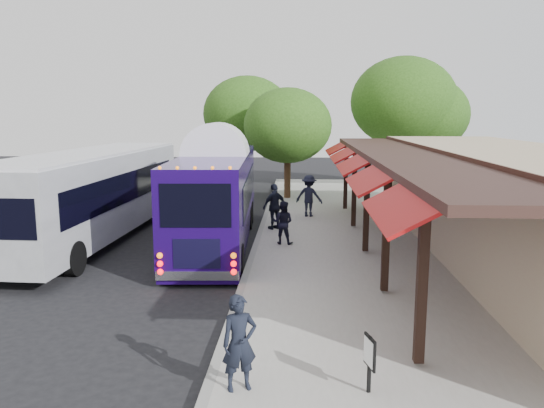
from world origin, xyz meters
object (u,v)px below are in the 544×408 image
(coach_bus, at_px, (217,192))
(city_bus, at_px, (93,192))
(ped_c, at_px, (275,206))
(ped_d, at_px, (309,196))
(ped_a, at_px, (239,343))
(ped_b, at_px, (283,222))
(sign_board, at_px, (369,355))

(coach_bus, relative_size, city_bus, 0.88)
(ped_c, bearing_deg, ped_d, -154.07)
(ped_a, xyz_separation_m, ped_b, (0.40, 10.15, -0.05))
(city_bus, bearing_deg, coach_bus, 1.93)
(ped_d, bearing_deg, city_bus, 44.40)
(ped_b, xyz_separation_m, sign_board, (1.74, -10.15, -0.11))
(ped_d, xyz_separation_m, sign_board, (0.73, -15.31, -0.27))
(city_bus, relative_size, ped_b, 8.17)
(city_bus, bearing_deg, sign_board, -48.79)
(ped_a, relative_size, ped_c, 0.89)
(ped_a, relative_size, ped_b, 1.06)
(city_bus, xyz_separation_m, ped_a, (6.70, -10.93, -0.88))
(ped_d, relative_size, sign_board, 1.92)
(city_bus, xyz_separation_m, ped_d, (8.11, 4.38, -0.76))
(ped_b, bearing_deg, ped_d, -87.20)
(ped_b, bearing_deg, city_bus, 7.60)
(ped_c, distance_m, ped_d, 3.08)
(ped_a, relative_size, ped_d, 0.87)
(sign_board, bearing_deg, ped_b, 84.81)
(ped_c, height_order, ped_d, ped_d)
(ped_b, relative_size, ped_c, 0.84)
(coach_bus, bearing_deg, city_bus, 176.80)
(city_bus, height_order, ped_c, city_bus)
(city_bus, relative_size, ped_a, 7.67)
(coach_bus, distance_m, sign_board, 11.74)
(ped_d, bearing_deg, coach_bus, 67.84)
(ped_a, height_order, ped_c, ped_c)
(city_bus, bearing_deg, ped_b, -4.04)
(ped_a, bearing_deg, sign_board, -21.60)
(ped_b, xyz_separation_m, ped_c, (-0.40, 2.42, 0.15))
(ped_b, distance_m, sign_board, 10.30)
(coach_bus, distance_m, ped_d, 5.66)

